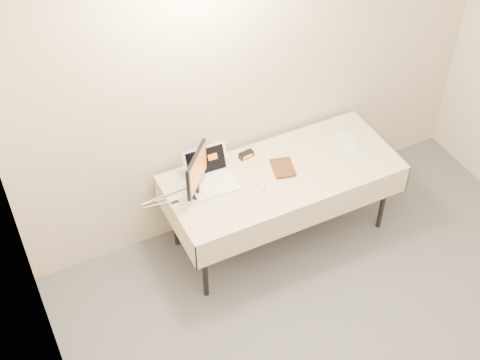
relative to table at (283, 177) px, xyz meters
name	(u,v)px	position (x,y,z in m)	size (l,w,h in m)	color
back_wall	(258,77)	(0.00, 0.45, 0.67)	(4.00, 0.10, 2.70)	beige
table	(283,177)	(0.00, 0.00, 0.00)	(1.86, 0.81, 0.74)	black
laptop	(211,175)	(-0.55, 0.16, 0.12)	(0.37, 0.35, 0.23)	white
monitor	(197,172)	(-0.70, 0.07, 0.29)	(0.28, 0.30, 0.40)	black
book	(273,160)	(-0.07, 0.05, 0.17)	(0.17, 0.02, 0.22)	brown
alarm_clock	(246,155)	(-0.18, 0.28, 0.09)	(0.12, 0.06, 0.05)	black
clicker	(262,186)	(-0.23, -0.08, 0.07)	(0.05, 0.09, 0.02)	silver
paper_form	(348,142)	(0.65, 0.07, 0.06)	(0.12, 0.32, 0.00)	#BCE0B2
usb_dongle	(175,202)	(-0.89, 0.06, 0.07)	(0.06, 0.02, 0.01)	black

